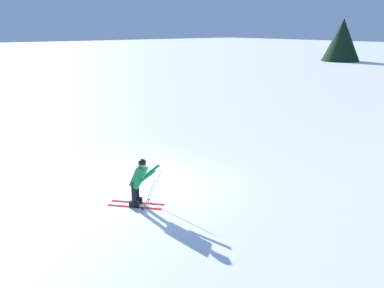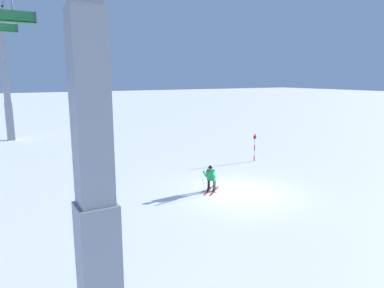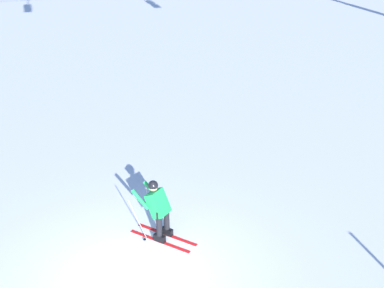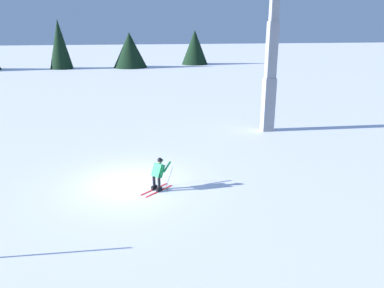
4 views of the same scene
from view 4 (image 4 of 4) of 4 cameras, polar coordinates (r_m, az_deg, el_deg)
name	(u,v)px [view 4 (image 4 of 4)]	position (r m, az deg, el deg)	size (l,w,h in m)	color
ground_plane	(129,184)	(17.01, -9.69, -6.02)	(260.00, 260.00, 0.00)	white
skier_carving_main	(158,172)	(15.96, -5.21, -4.33)	(1.39, 1.49, 1.54)	red
lift_tower_near	(271,61)	(24.86, 12.08, 12.46)	(0.74, 2.64, 11.15)	gray
tree_line_ridge	(91,48)	(65.86, -15.37, 14.01)	(8.72, 40.23, 7.82)	black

